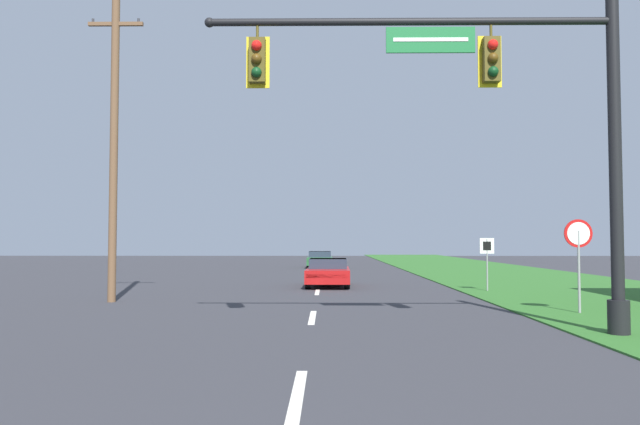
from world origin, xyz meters
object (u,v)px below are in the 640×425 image
object	(u,v)px
signal_mast	(512,120)
stop_sign	(578,245)
car_ahead	(328,272)
far_car	(320,259)
route_sign_post	(487,252)
utility_pole_near	(114,143)

from	to	relation	value
signal_mast	stop_sign	bearing A→B (deg)	53.18
car_ahead	far_car	distance (m)	18.84
route_sign_post	car_ahead	bearing A→B (deg)	155.68
stop_sign	signal_mast	bearing A→B (deg)	-126.82
signal_mast	far_car	bearing A→B (deg)	97.67
car_ahead	route_sign_post	distance (m)	6.82
signal_mast	far_car	xyz separation A→B (m)	(-4.43, 32.86, -3.89)
car_ahead	signal_mast	bearing A→B (deg)	-74.66
utility_pole_near	far_car	bearing A→B (deg)	76.08
far_car	stop_sign	distance (m)	29.96
far_car	utility_pole_near	distance (m)	26.99
signal_mast	car_ahead	bearing A→B (deg)	105.34
signal_mast	route_sign_post	size ratio (longest dim) A/B	4.36
route_sign_post	utility_pole_near	xyz separation A→B (m)	(-13.13, -4.21, 3.62)
signal_mast	car_ahead	distance (m)	15.06
car_ahead	stop_sign	world-z (taller)	stop_sign
car_ahead	utility_pole_near	distance (m)	10.87
car_ahead	far_car	size ratio (longest dim) A/B	1.01
utility_pole_near	signal_mast	bearing A→B (deg)	-33.02
car_ahead	utility_pole_near	xyz separation A→B (m)	(-6.98, -7.00, 4.54)
car_ahead	utility_pole_near	size ratio (longest dim) A/B	0.45
signal_mast	utility_pole_near	xyz separation A→B (m)	(-10.83, 7.04, 0.65)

